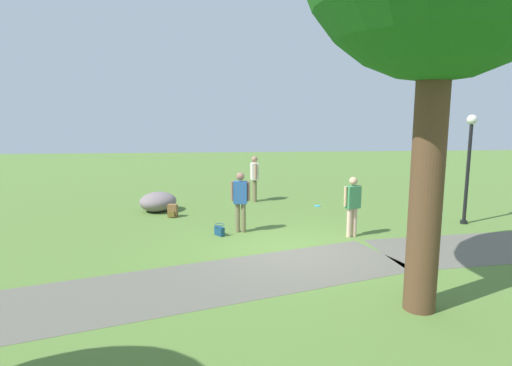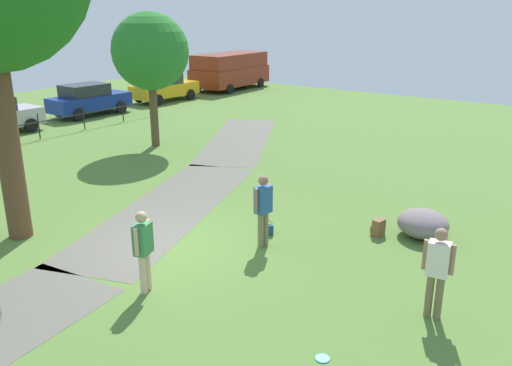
% 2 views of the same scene
% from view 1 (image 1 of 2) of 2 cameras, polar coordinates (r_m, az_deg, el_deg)
% --- Properties ---
extents(ground_plane, '(48.00, 48.00, 0.00)m').
position_cam_1_polar(ground_plane, '(10.65, 4.92, -8.76)').
color(ground_plane, '#557934').
extents(footpath_segment_mid, '(8.31, 4.69, 0.01)m').
position_cam_1_polar(footpath_segment_mid, '(8.96, -4.63, -12.35)').
color(footpath_segment_mid, '#615D53').
rests_on(footpath_segment_mid, ground).
extents(lamp_post, '(0.28, 0.28, 3.17)m').
position_cam_1_polar(lamp_post, '(14.09, 25.78, 3.08)').
color(lamp_post, black).
rests_on(lamp_post, ground).
extents(lawn_boulder, '(1.68, 1.69, 0.63)m').
position_cam_1_polar(lawn_boulder, '(14.89, -12.52, -2.36)').
color(lawn_boulder, slate).
rests_on(lawn_boulder, ground).
extents(woman_with_handbag, '(0.52, 0.29, 1.66)m').
position_cam_1_polar(woman_with_handbag, '(11.97, -2.02, -1.92)').
color(woman_with_handbag, olive).
rests_on(woman_with_handbag, ground).
extents(man_near_boulder, '(0.50, 0.33, 1.60)m').
position_cam_1_polar(man_near_boulder, '(11.81, 12.35, -2.48)').
color(man_near_boulder, beige).
rests_on(man_near_boulder, ground).
extents(passerby_on_path, '(0.29, 0.52, 1.65)m').
position_cam_1_polar(passerby_on_path, '(15.94, -0.19, 0.99)').
color(passerby_on_path, '#706544').
rests_on(passerby_on_path, ground).
extents(handbag_on_grass, '(0.38, 0.38, 0.31)m').
position_cam_1_polar(handbag_on_grass, '(11.86, -4.74, -6.11)').
color(handbag_on_grass, navy).
rests_on(handbag_on_grass, ground).
extents(backpack_by_boulder, '(0.32, 0.30, 0.40)m').
position_cam_1_polar(backpack_by_boulder, '(14.02, -10.72, -3.56)').
color(backpack_by_boulder, brown).
rests_on(backpack_by_boulder, ground).
extents(frisbee_on_grass, '(0.22, 0.22, 0.02)m').
position_cam_1_polar(frisbee_on_grass, '(15.47, 7.94, -2.94)').
color(frisbee_on_grass, '#35AACF').
rests_on(frisbee_on_grass, ground).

